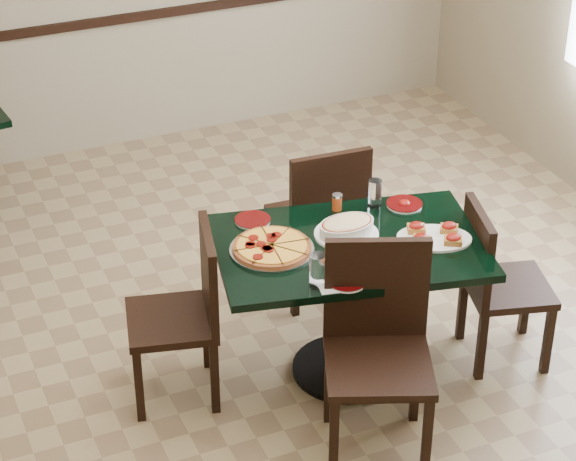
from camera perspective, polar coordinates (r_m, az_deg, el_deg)
name	(u,v)px	position (r m, az deg, el deg)	size (l,w,h in m)	color
floor	(274,367)	(5.69, -0.73, -6.95)	(5.50, 5.50, 0.00)	#8B7750
room_shell	(319,9)	(6.89, 1.59, 11.21)	(5.50, 5.50, 5.50)	white
main_table	(349,276)	(5.35, 3.10, -2.32)	(1.38, 1.04, 0.75)	black
chair_far	(322,215)	(5.92, 1.74, 0.81)	(0.46, 0.46, 0.94)	black
chair_near	(377,337)	(4.97, 4.56, -5.43)	(0.60, 0.60, 0.99)	black
chair_right	(494,278)	(5.59, 10.44, -2.37)	(0.49, 0.49, 0.86)	black
chair_left	(188,307)	(5.28, -5.10, -3.87)	(0.50, 0.50, 0.89)	black
pepperoni_pizza	(272,247)	(5.18, -0.83, -0.87)	(0.39, 0.39, 0.04)	silver
lasagna_casserole	(347,227)	(5.29, 2.99, 0.17)	(0.31, 0.31, 0.09)	white
bread_basket	(382,260)	(5.07, 4.82, -1.49)	(0.24, 0.17, 0.10)	brown
bruschetta_platter	(434,235)	(5.30, 7.45, -0.25)	(0.43, 0.37, 0.05)	white
side_plate_near	(347,281)	(4.97, 3.01, -2.60)	(0.17, 0.17, 0.02)	white
side_plate_far_r	(404,204)	(5.57, 5.93, 1.34)	(0.18, 0.18, 0.03)	white
side_plate_far_l	(253,220)	(5.41, -1.80, 0.53)	(0.17, 0.17, 0.02)	white
napkin_setting	(334,284)	(4.96, 2.36, -2.72)	(0.17, 0.17, 0.01)	white
water_glass_a	(375,193)	(5.53, 4.43, 1.90)	(0.07, 0.07, 0.14)	white
water_glass_b	(317,271)	(4.90, 1.50, -2.05)	(0.07, 0.07, 0.16)	white
pepper_shaker	(337,202)	(5.50, 2.51, 1.46)	(0.05, 0.05, 0.09)	#CE4216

